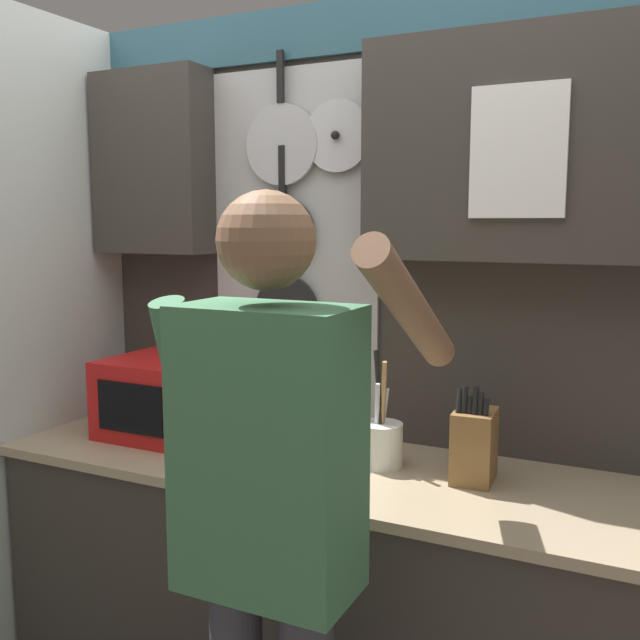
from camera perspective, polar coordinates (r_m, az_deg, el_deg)
The scene contains 6 objects.
base_cabinet_counter at distance 2.39m, azimuth -0.86°, elevation -21.59°, with size 1.94×0.63×0.90m.
back_wall_unit at distance 2.34m, azimuth 2.90°, elevation 3.06°, with size 2.51×0.22×2.32m.
microwave at distance 2.48m, azimuth -11.09°, elevation -6.04°, with size 0.47×0.39×0.26m.
knife_block at distance 2.06m, azimuth 12.23°, elevation -9.72°, with size 0.12×0.16×0.28m.
utensil_crock at distance 2.15m, azimuth 4.90°, elevation -9.65°, with size 0.13×0.13×0.35m.
person at distance 1.60m, azimuth -3.91°, elevation -14.73°, with size 0.54×0.61×1.69m.
Camera 1 is at (0.94, -1.86, 1.62)m, focal length 40.00 mm.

